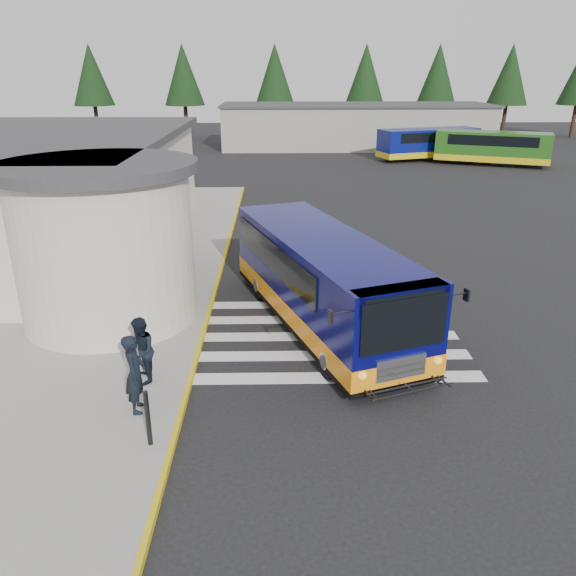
{
  "coord_description": "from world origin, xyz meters",
  "views": [
    {
      "loc": [
        -1.82,
        -15.75,
        7.41
      ],
      "look_at": [
        -1.52,
        -0.5,
        1.44
      ],
      "focal_mm": 35.0,
      "sensor_mm": 36.0,
      "label": 1
    }
  ],
  "objects_px": {
    "pedestrian_a": "(135,374)",
    "far_bus_b": "(492,147)",
    "bollard": "(148,418)",
    "pedestrian_b": "(141,351)",
    "far_bus_a": "(428,142)",
    "transit_bus": "(322,284)"
  },
  "relations": [
    {
      "from": "far_bus_a",
      "to": "pedestrian_b",
      "type": "bearing_deg",
      "value": 138.17
    },
    {
      "from": "pedestrian_b",
      "to": "far_bus_b",
      "type": "bearing_deg",
      "value": 133.8
    },
    {
      "from": "transit_bus",
      "to": "pedestrian_b",
      "type": "distance_m",
      "value": 5.94
    },
    {
      "from": "pedestrian_a",
      "to": "far_bus_a",
      "type": "distance_m",
      "value": 41.66
    },
    {
      "from": "pedestrian_b",
      "to": "far_bus_b",
      "type": "xyz_separation_m",
      "value": [
        20.92,
        34.19,
        0.49
      ]
    },
    {
      "from": "transit_bus",
      "to": "bollard",
      "type": "bearing_deg",
      "value": -142.85
    },
    {
      "from": "transit_bus",
      "to": "pedestrian_a",
      "type": "xyz_separation_m",
      "value": [
        -4.54,
        -4.85,
        -0.25
      ]
    },
    {
      "from": "pedestrian_b",
      "to": "far_bus_b",
      "type": "height_order",
      "value": "far_bus_b"
    },
    {
      "from": "far_bus_a",
      "to": "transit_bus",
      "type": "bearing_deg",
      "value": 142.76
    },
    {
      "from": "bollard",
      "to": "far_bus_a",
      "type": "bearing_deg",
      "value": 68.32
    },
    {
      "from": "pedestrian_b",
      "to": "bollard",
      "type": "xyz_separation_m",
      "value": [
        0.69,
        -2.51,
        -0.22
      ]
    },
    {
      "from": "pedestrian_a",
      "to": "pedestrian_b",
      "type": "bearing_deg",
      "value": 3.2
    },
    {
      "from": "pedestrian_a",
      "to": "pedestrian_b",
      "type": "distance_m",
      "value": 1.25
    },
    {
      "from": "pedestrian_b",
      "to": "far_bus_a",
      "type": "bearing_deg",
      "value": 141.38
    },
    {
      "from": "far_bus_a",
      "to": "pedestrian_a",
      "type": "bearing_deg",
      "value": 139.06
    },
    {
      "from": "pedestrian_a",
      "to": "bollard",
      "type": "distance_m",
      "value": 1.41
    },
    {
      "from": "pedestrian_a",
      "to": "far_bus_b",
      "type": "xyz_separation_m",
      "value": [
        20.76,
        35.43,
        0.4
      ]
    },
    {
      "from": "bollard",
      "to": "far_bus_b",
      "type": "bearing_deg",
      "value": 61.13
    },
    {
      "from": "transit_bus",
      "to": "far_bus_b",
      "type": "xyz_separation_m",
      "value": [
        16.22,
        30.58,
        0.15
      ]
    },
    {
      "from": "pedestrian_b",
      "to": "far_bus_a",
      "type": "relative_size",
      "value": 0.19
    },
    {
      "from": "pedestrian_b",
      "to": "far_bus_b",
      "type": "relative_size",
      "value": 0.19
    },
    {
      "from": "pedestrian_a",
      "to": "far_bus_b",
      "type": "relative_size",
      "value": 0.2
    }
  ]
}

